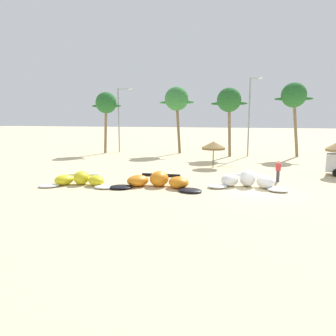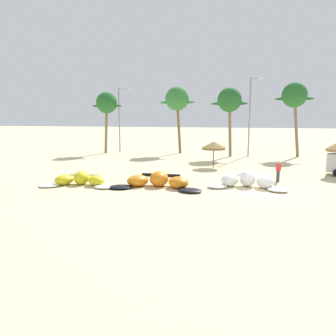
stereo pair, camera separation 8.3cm
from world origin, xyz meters
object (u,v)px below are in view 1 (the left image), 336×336
Objects in this scene: lamppost_west at (120,116)px; palm_left_of_gap at (229,101)px; kite_left_of_center at (247,181)px; palm_center_left at (294,96)px; kite_left at (158,181)px; person_near_kites at (278,171)px; lamppost_west_center at (250,113)px; beach_umbrella_near_van at (213,145)px; palm_leftmost at (106,104)px; palm_left at (177,100)px; kite_far_left at (80,180)px.

palm_left_of_gap is at bearing -4.87° from lamppost_west.
kite_left_of_center is 21.42m from palm_center_left.
kite_left is 9.20m from person_near_kites.
kite_left is 0.76× the size of palm_center_left.
kite_left is 0.71× the size of lamppost_west_center.
beach_umbrella_near_van is at bearing -37.42° from lamppost_west.
kite_left_of_center is at bearing -89.97° from lamppost_west_center.
palm_left is at bearing 13.72° from palm_leftmost.
palm_left_of_gap is 3.02m from lamppost_west_center.
person_near_kites reaches higher than kite_left_of_center.
lamppost_west_center is at bearing 60.81° from kite_far_left.
lamppost_west reaches higher than kite_left.
kite_left is 2.68× the size of beach_umbrella_near_van.
palm_left_of_gap is (0.76, 9.49, 4.65)m from beach_umbrella_near_van.
palm_left_of_gap reaches higher than palm_leftmost.
kite_left is 6.23m from kite_left_of_center.
kite_left is at bearing -105.56° from beach_umbrella_near_van.
kite_left is at bearing -80.78° from palm_left.
palm_left_of_gap is at bearing 0.83° from palm_leftmost.
lamppost_west_center is (3.30, 10.19, 3.17)m from beach_umbrella_near_van.
palm_left_of_gap reaches higher than kite_left_of_center.
lamppost_west_center reaches higher than palm_left.
kite_left reaches higher than kite_far_left.
lamppost_west reaches higher than beach_umbrella_near_van.
palm_left is at bearing 172.27° from lamppost_west_center.
palm_left is at bearing 164.06° from palm_left_of_gap.
palm_leftmost reaches higher than kite_left.
palm_center_left reaches higher than kite_left.
person_near_kites is 0.20× the size of palm_leftmost.
lamppost_west_center is (-2.23, 16.10, 4.50)m from person_near_kites.
palm_left_of_gap is at bearing 79.72° from kite_left.
palm_left_of_gap is 0.87× the size of lamppost_west_center.
palm_left is (-9.53, 19.93, 6.68)m from kite_left_of_center.
kite_far_left is at bearing -169.19° from kite_left_of_center.
lamppost_west_center is (17.35, -0.56, 0.37)m from lamppost_west.
kite_left is at bearing -106.77° from lamppost_west_center.
kite_left is 1.21× the size of kite_left_of_center.
kite_left_of_center is (11.66, 2.23, 0.08)m from kite_far_left.
person_near_kites is at bearing -35.97° from palm_leftmost.
palm_center_left is (2.84, 17.11, 6.53)m from person_near_kites.
kite_left is at bearing 7.93° from kite_far_left.
palm_leftmost is 2.59m from lamppost_west.
beach_umbrella_near_van is (-3.31, 8.45, 1.68)m from kite_left_of_center.
kite_far_left is at bearing -119.19° from lamppost_west_center.
palm_left_of_gap is at bearing -167.33° from palm_center_left.
kite_far_left is 14.69m from person_near_kites.
palm_center_left is (7.61, 1.71, 0.56)m from palm_left_of_gap.
kite_left_of_center reaches higher than kite_left.
lamppost_west_center is at bearing -168.77° from palm_center_left.
palm_center_left is at bearing 52.59° from kite_far_left.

